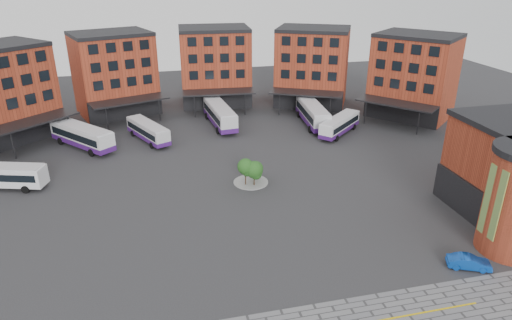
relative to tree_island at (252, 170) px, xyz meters
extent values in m
plane|color=#28282B|center=(-2.07, -11.54, -1.93)|extent=(160.00, 160.00, 0.00)
cube|color=#9A3921|center=(-33.52, 25.39, 5.07)|extent=(16.35, 16.13, 14.00)
cube|color=black|center=(-30.28, 21.78, 0.07)|extent=(10.00, 9.07, 4.00)
cube|color=black|center=(-30.14, 21.64, 7.27)|extent=(8.60, 7.77, 8.00)
cube|color=black|center=(-28.70, 20.04, 2.07)|extent=(12.61, 11.97, 0.25)
cylinder|color=black|center=(-30.88, 15.66, 0.07)|extent=(0.20, 0.20, 4.00)
cylinder|color=black|center=(-24.12, 21.74, 0.07)|extent=(0.20, 0.20, 4.00)
cube|color=#9A3921|center=(-17.37, 34.90, 5.07)|extent=(15.55, 13.69, 14.00)
cube|color=black|center=(-15.80, 30.31, 0.07)|extent=(12.45, 4.71, 4.00)
cube|color=black|center=(-17.37, 34.90, 12.37)|extent=(15.65, 13.97, 0.60)
cube|color=black|center=(-15.73, 30.12, 7.27)|extent=(10.87, 3.87, 8.00)
cube|color=black|center=(-15.03, 28.09, 2.07)|extent=(13.72, 8.39, 0.25)
cylinder|color=black|center=(-18.75, 24.91, 0.07)|extent=(0.20, 0.20, 4.00)
cylinder|color=black|center=(-10.14, 27.87, 0.07)|extent=(0.20, 0.20, 4.00)
cube|color=#9A3921|center=(1.21, 37.35, 5.07)|extent=(13.67, 10.88, 14.00)
cube|color=black|center=(0.87, 32.51, 0.07)|extent=(13.00, 1.41, 4.00)
cube|color=black|center=(1.21, 37.35, 12.37)|extent=(13.69, 11.18, 0.60)
cube|color=black|center=(0.85, 32.31, 7.27)|extent=(11.42, 0.95, 8.00)
cube|color=black|center=(0.70, 30.16, 2.07)|extent=(13.28, 5.30, 0.25)
cylinder|color=black|center=(-3.96, 28.68, 0.07)|extent=(0.20, 0.20, 4.00)
cylinder|color=black|center=(5.12, 28.05, 0.07)|extent=(0.20, 0.20, 4.00)
cube|color=#9A3921|center=(19.26, 32.34, 5.07)|extent=(16.12, 14.81, 14.00)
cube|color=black|center=(17.06, 28.02, 0.07)|extent=(11.81, 6.35, 4.00)
cube|color=black|center=(19.26, 32.34, 12.37)|extent=(16.26, 15.08, 0.60)
cube|color=black|center=(16.97, 27.84, 7.27)|extent=(10.26, 5.33, 8.00)
cube|color=black|center=(16.00, 25.92, 2.07)|extent=(13.58, 9.82, 0.25)
cylinder|color=black|center=(11.12, 26.38, 0.07)|extent=(0.20, 0.20, 4.00)
cylinder|color=black|center=(19.23, 22.25, 0.07)|extent=(0.20, 0.20, 4.00)
cube|color=#9A3921|center=(33.93, 20.67, 5.07)|extent=(16.02, 16.39, 14.00)
cube|color=black|center=(30.22, 17.55, 0.07)|extent=(8.74, 10.28, 4.00)
cube|color=black|center=(33.93, 20.67, 12.37)|extent=(16.25, 16.58, 0.60)
cube|color=black|center=(30.06, 17.43, 7.27)|extent=(7.47, 8.86, 8.00)
cube|color=black|center=(28.42, 16.04, 2.07)|extent=(11.73, 12.79, 0.25)
cylinder|color=black|center=(24.11, 18.37, 0.07)|extent=(0.20, 0.20, 4.00)
cylinder|color=black|center=(29.96, 11.40, 0.07)|extent=(0.20, 0.20, 4.00)
cube|color=black|center=(20.83, -13.54, 0.07)|extent=(0.40, 12.00, 4.00)
cube|color=orange|center=(18.03, -19.54, 3.57)|extent=(0.12, 2.20, 7.00)
cylinder|color=gray|center=(-0.07, 0.46, -1.87)|extent=(4.40, 4.40, 0.12)
cylinder|color=#332114|center=(-0.87, -0.14, -1.01)|extent=(0.14, 0.14, 1.83)
sphere|color=#1B4F1A|center=(-0.87, -0.14, 0.64)|extent=(2.01, 2.01, 2.01)
sphere|color=#1B4F1A|center=(-0.67, -0.29, 0.09)|extent=(1.41, 1.41, 1.41)
cylinder|color=#332114|center=(0.73, 1.06, -1.35)|extent=(0.14, 0.14, 1.17)
sphere|color=#1B4F1A|center=(0.73, 1.06, -0.29)|extent=(1.86, 1.86, 1.86)
sphere|color=#1B4F1A|center=(0.93, 0.91, -0.64)|extent=(1.30, 1.30, 1.30)
cylinder|color=#332114|center=(0.13, -0.54, -1.14)|extent=(0.14, 0.14, 1.59)
sphere|color=#1B4F1A|center=(0.13, -0.54, 0.29)|extent=(2.17, 2.17, 2.17)
sphere|color=#1B4F1A|center=(0.33, -0.69, -0.18)|extent=(1.52, 1.52, 1.52)
cube|color=white|center=(-30.06, 6.12, -0.22)|extent=(10.86, 5.47, 2.37)
cube|color=black|center=(-30.06, 6.12, -0.05)|extent=(10.07, 5.27, 0.92)
cylinder|color=black|center=(-27.17, 3.95, -1.45)|extent=(1.01, 0.56, 0.97)
cylinder|color=black|center=(-26.45, 6.26, -1.45)|extent=(1.01, 0.56, 0.97)
cube|color=silver|center=(-21.92, 17.91, 0.03)|extent=(9.93, 11.04, 2.70)
cube|color=black|center=(-21.92, 17.91, 0.22)|extent=(9.35, 10.34, 1.05)
cube|color=silver|center=(-21.92, 17.91, 1.43)|extent=(9.53, 10.60, 0.13)
cube|color=black|center=(-25.77, 22.46, 0.27)|extent=(1.87, 1.60, 1.21)
cube|color=#461971|center=(-21.92, 17.91, -0.94)|extent=(9.98, 11.10, 0.77)
cylinder|color=black|center=(-25.47, 19.98, -1.38)|extent=(0.96, 1.06, 1.10)
cylinder|color=black|center=(-23.37, 21.76, -1.38)|extent=(0.96, 1.06, 1.10)
cylinder|color=black|center=(-20.47, 14.05, -1.38)|extent=(0.96, 1.06, 1.10)
cylinder|color=black|center=(-18.36, 15.83, -1.38)|extent=(0.96, 1.06, 1.10)
cube|color=silver|center=(-12.32, 18.65, -0.27)|extent=(6.51, 10.33, 2.30)
cube|color=black|center=(-12.32, 18.65, -0.10)|extent=(6.22, 9.61, 0.89)
cube|color=silver|center=(-12.32, 18.65, 0.93)|extent=(6.25, 9.91, 0.11)
cube|color=black|center=(-14.47, 23.22, -0.06)|extent=(1.85, 0.96, 1.03)
cube|color=#461971|center=(-12.32, 18.65, -1.09)|extent=(6.57, 10.38, 0.66)
cylinder|color=black|center=(-14.78, 21.14, -1.46)|extent=(0.65, 0.97, 0.94)
cylinder|color=black|center=(-12.66, 22.13, -1.46)|extent=(0.65, 0.97, 0.94)
cylinder|color=black|center=(-11.97, 15.17, -1.46)|extent=(0.65, 0.97, 0.94)
cylinder|color=black|center=(-9.85, 16.16, -1.46)|extent=(0.65, 0.97, 0.94)
cube|color=silver|center=(-0.29, 23.19, 0.08)|extent=(3.95, 12.68, 2.78)
cube|color=black|center=(-0.29, 23.19, 0.28)|extent=(3.92, 11.69, 1.08)
cube|color=silver|center=(-0.29, 23.19, 1.53)|extent=(3.79, 12.18, 0.14)
cube|color=black|center=(-0.84, 29.31, 0.34)|extent=(2.41, 0.34, 1.25)
cube|color=#461971|center=(-0.29, 23.19, -0.91)|extent=(3.99, 12.73, 0.79)
cylinder|color=black|center=(-2.06, 27.04, -1.36)|extent=(0.44, 1.16, 1.13)
cylinder|color=black|center=(0.76, 27.30, -1.36)|extent=(0.44, 1.16, 1.13)
cylinder|color=black|center=(-1.34, 19.09, -1.36)|extent=(0.44, 1.16, 1.13)
cylinder|color=black|center=(1.48, 19.34, -1.36)|extent=(0.44, 1.16, 1.13)
cube|color=silver|center=(15.21, 20.13, 0.10)|extent=(3.94, 12.76, 2.80)
cube|color=black|center=(15.21, 20.13, 0.30)|extent=(3.91, 11.76, 1.08)
cube|color=silver|center=(15.21, 20.13, 1.55)|extent=(3.78, 12.25, 0.14)
cube|color=black|center=(15.75, 26.28, 0.35)|extent=(2.43, 0.33, 1.26)
cube|color=#461971|center=(15.21, 20.13, -0.90)|extent=(3.98, 12.80, 0.80)
cylinder|color=black|center=(14.14, 24.25, -1.36)|extent=(0.44, 1.17, 1.14)
cylinder|color=black|center=(16.98, 24.00, -1.36)|extent=(0.44, 1.17, 1.14)
cylinder|color=black|center=(13.44, 16.25, -1.36)|extent=(0.44, 1.17, 1.14)
cylinder|color=black|center=(16.28, 16.00, -1.36)|extent=(0.44, 1.17, 1.14)
cube|color=white|center=(17.85, 14.61, -0.28)|extent=(9.18, 8.55, 2.28)
cube|color=black|center=(17.85, 14.61, -0.12)|extent=(8.61, 8.05, 0.88)
cube|color=silver|center=(17.85, 14.61, 0.91)|extent=(8.81, 8.21, 0.11)
cube|color=black|center=(21.59, 17.96, -0.07)|extent=(1.41, 1.55, 1.02)
cube|color=#461971|center=(17.85, 14.61, -1.09)|extent=(9.23, 8.61, 0.65)
cylinder|color=black|center=(19.52, 17.66, -1.46)|extent=(0.88, 0.83, 0.93)
cylinder|color=black|center=(21.07, 15.93, -1.46)|extent=(0.88, 0.83, 0.93)
cylinder|color=black|center=(14.64, 13.30, -1.46)|extent=(0.88, 0.83, 0.93)
cylinder|color=black|center=(16.19, 11.57, -1.46)|extent=(0.88, 0.83, 0.93)
imported|color=#0C3EA0|center=(15.32, -21.28, -1.30)|extent=(4.05, 2.77, 1.26)
camera|label=1|loc=(-11.43, -50.10, 23.68)|focal=32.00mm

